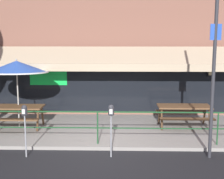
% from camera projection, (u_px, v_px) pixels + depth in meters
% --- Properties ---
extents(ground_plane, '(120.00, 120.00, 0.00)m').
position_uv_depth(ground_plane, '(97.00, 150.00, 8.82)').
color(ground_plane, black).
extents(patio_deck, '(15.00, 4.00, 0.10)m').
position_uv_depth(patio_deck, '(101.00, 129.00, 10.78)').
color(patio_deck, gray).
rests_on(patio_deck, ground).
extents(restaurant_building, '(15.00, 1.60, 8.13)m').
position_uv_depth(restaurant_building, '(104.00, 16.00, 12.36)').
color(restaurant_building, brown).
rests_on(restaurant_building, ground).
extents(patio_railing, '(13.84, 0.04, 0.97)m').
position_uv_depth(patio_railing, '(98.00, 120.00, 8.99)').
color(patio_railing, '#194723').
rests_on(patio_railing, patio_deck).
extents(picnic_table_left, '(1.80, 1.42, 0.76)m').
position_uv_depth(picnic_table_left, '(17.00, 111.00, 10.66)').
color(picnic_table_left, brown).
rests_on(picnic_table_left, patio_deck).
extents(picnic_table_centre, '(1.80, 1.42, 0.76)m').
position_uv_depth(picnic_table_centre, '(184.00, 110.00, 10.74)').
color(picnic_table_centre, brown).
rests_on(picnic_table_centre, patio_deck).
extents(patio_umbrella_left, '(2.14, 2.14, 2.38)m').
position_uv_depth(patio_umbrella_left, '(17.00, 67.00, 10.63)').
color(patio_umbrella_left, '#B7B2A8').
rests_on(patio_umbrella_left, patio_deck).
extents(parking_meter_near, '(0.15, 0.16, 1.42)m').
position_uv_depth(parking_meter_near, '(25.00, 115.00, 8.16)').
color(parking_meter_near, gray).
rests_on(parking_meter_near, ground).
extents(parking_meter_far, '(0.15, 0.16, 1.42)m').
position_uv_depth(parking_meter_far, '(111.00, 115.00, 8.15)').
color(parking_meter_far, gray).
rests_on(parking_meter_far, ground).
extents(street_sign_pole, '(0.28, 0.09, 4.57)m').
position_uv_depth(street_sign_pole, '(214.00, 70.00, 7.93)').
color(street_sign_pole, '#2D2D33').
rests_on(street_sign_pole, ground).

